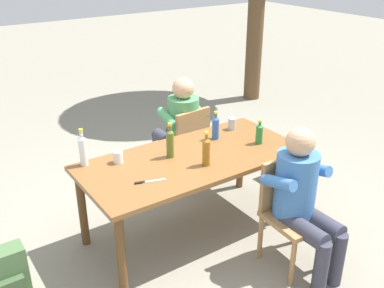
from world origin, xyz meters
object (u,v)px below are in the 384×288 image
Objects in this scene: bottle_clear at (83,150)px; person_in_white_shirt at (179,124)px; cup_white at (118,157)px; cup_steel at (232,124)px; table_knife at (148,182)px; chair_near_right at (290,207)px; bottle_green at (259,133)px; chair_far_right at (186,142)px; dining_table at (192,166)px; backpack_by_near_side at (4,276)px; backpack_by_far_side at (285,160)px; bottle_amber at (206,151)px; bottle_olive at (170,142)px; bottle_blue at (216,127)px; person_in_plaid_shirt at (303,195)px.

person_in_white_shirt is at bearing 21.45° from bottle_clear.
cup_white is (0.25, -0.12, -0.09)m from bottle_clear.
cup_steel is 1.26m from table_knife.
chair_near_right is 0.76m from bottle_green.
bottle_green is at bearing -75.75° from chair_far_right.
chair_far_right reaches higher than dining_table.
bottle_clear is 1.09m from backpack_by_near_side.
backpack_by_near_side reaches higher than backpack_by_far_side.
bottle_clear is (-0.81, 0.56, 0.01)m from bottle_amber.
cup_white reaches higher than table_knife.
bottle_olive is 0.47m from table_knife.
bottle_blue is 0.40m from bottle_green.
person_in_plaid_shirt is 4.42× the size of bottle_blue.
cup_steel is (0.65, 0.46, -0.07)m from bottle_amber.
chair_far_right is 0.95m from bottle_green.
backpack_by_near_side is (-2.03, -0.66, -0.29)m from chair_far_right.
table_knife is 0.58× the size of backpack_by_far_side.
chair_near_right is at bearing -42.25° from bottle_clear.
backpack_by_near_side is (-1.08, 0.25, -0.55)m from table_knife.
dining_table is 7.11× the size of bottle_blue.
bottle_green is 1.09m from backpack_by_far_side.
cup_white is 0.44× the size of table_knife.
bottle_amber is at bearing -2.25° from table_knife.
bottle_blue is 1.24m from backpack_by_far_side.
person_in_plaid_shirt is (-0.01, -1.60, 0.17)m from chair_far_right.
chair_near_right is at bearing -31.62° from table_knife.
table_knife is (-0.91, -0.35, -0.11)m from bottle_blue.
backpack_by_near_side is (-1.60, 0.08, -0.47)m from dining_table.
person_in_white_shirt reaches higher than bottle_blue.
table_knife reaches higher than backpack_by_near_side.
bottle_clear reaches higher than bottle_amber.
bottle_clear is 1.53m from bottle_green.
bottle_amber reaches higher than chair_near_right.
person_in_white_shirt is at bearing 63.53° from dining_table.
backpack_by_near_side is (-0.79, -0.29, -0.69)m from bottle_clear.
table_knife is at bearing -12.87° from backpack_by_near_side.
bottle_clear is at bearing 145.61° from bottle_amber.
cup_white is (-0.98, 1.11, 0.14)m from person_in_plaid_shirt.
bottle_clear reaches higher than chair_far_right.
backpack_by_near_side is at bearing 167.13° from table_knife.
bottle_clear reaches higher than cup_steel.
bottle_blue is at bearing 44.78° from bottle_amber.
bottle_blue reaches higher than bottle_green.
chair_near_right is 3.70× the size of table_knife.
bottle_amber is 0.64m from bottle_green.
person_in_plaid_shirt is 1.14m from bottle_olive.
person_in_plaid_shirt reaches higher than bottle_clear.
person_in_white_shirt is 0.97m from bottle_olive.
person_in_white_shirt is 1.00× the size of person_in_plaid_shirt.
backpack_by_near_side is at bearing -176.37° from backpack_by_far_side.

